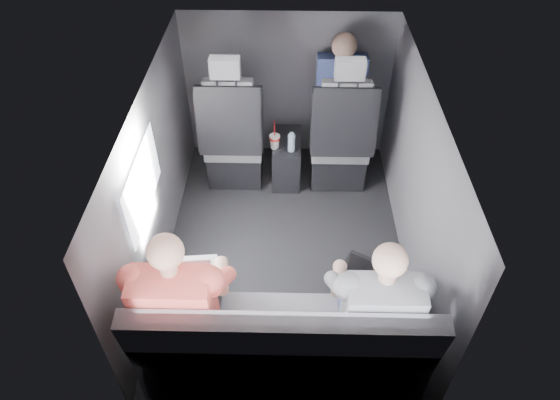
{
  "coord_description": "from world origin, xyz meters",
  "views": [
    {
      "loc": [
        0.02,
        -2.62,
        2.91
      ],
      "look_at": [
        -0.04,
        -0.05,
        0.55
      ],
      "focal_mm": 32.0,
      "sensor_mm": 36.0,
      "label": 1
    }
  ],
  "objects_px": {
    "front_seat_right": "(340,143)",
    "laptop_black": "(369,274)",
    "front_seat_left": "(234,142)",
    "water_bottle": "(291,143)",
    "laptop_white": "(189,273)",
    "soda_cup": "(275,141)",
    "passenger_rear_right": "(374,305)",
    "passenger_front_right": "(340,91)",
    "center_console": "(286,159)",
    "passenger_rear_left": "(183,300)",
    "rear_bench": "(283,348)"
  },
  "relations": [
    {
      "from": "rear_bench",
      "to": "water_bottle",
      "type": "bearing_deg",
      "value": 88.72
    },
    {
      "from": "laptop_white",
      "to": "passenger_rear_right",
      "type": "relative_size",
      "value": 0.28
    },
    {
      "from": "water_bottle",
      "to": "passenger_front_right",
      "type": "height_order",
      "value": "passenger_front_right"
    },
    {
      "from": "front_seat_right",
      "to": "soda_cup",
      "type": "bearing_deg",
      "value": -172.8
    },
    {
      "from": "water_bottle",
      "to": "passenger_rear_right",
      "type": "bearing_deg",
      "value": -74.75
    },
    {
      "from": "front_seat_right",
      "to": "passenger_rear_left",
      "type": "height_order",
      "value": "front_seat_right"
    },
    {
      "from": "front_seat_left",
      "to": "passenger_front_right",
      "type": "relative_size",
      "value": 1.52
    },
    {
      "from": "center_console",
      "to": "soda_cup",
      "type": "relative_size",
      "value": 1.79
    },
    {
      "from": "front_seat_left",
      "to": "water_bottle",
      "type": "distance_m",
      "value": 0.51
    },
    {
      "from": "passenger_rear_left",
      "to": "passenger_rear_right",
      "type": "distance_m",
      "value": 1.06
    },
    {
      "from": "soda_cup",
      "to": "laptop_white",
      "type": "xyz_separation_m",
      "value": [
        -0.46,
        -1.55,
        0.16
      ]
    },
    {
      "from": "front_seat_left",
      "to": "center_console",
      "type": "xyz_separation_m",
      "value": [
        0.45,
        0.04,
        -0.2
      ]
    },
    {
      "from": "front_seat_left",
      "to": "water_bottle",
      "type": "height_order",
      "value": "front_seat_left"
    },
    {
      "from": "front_seat_left",
      "to": "laptop_black",
      "type": "height_order",
      "value": "front_seat_left"
    },
    {
      "from": "front_seat_right",
      "to": "center_console",
      "type": "relative_size",
      "value": 2.64
    },
    {
      "from": "front_seat_left",
      "to": "laptop_black",
      "type": "xyz_separation_m",
      "value": [
        0.95,
        -1.59,
        0.23
      ]
    },
    {
      "from": "passenger_front_right",
      "to": "water_bottle",
      "type": "bearing_deg",
      "value": -138.07
    },
    {
      "from": "passenger_rear_left",
      "to": "laptop_black",
      "type": "bearing_deg",
      "value": 11.41
    },
    {
      "from": "soda_cup",
      "to": "passenger_rear_right",
      "type": "bearing_deg",
      "value": -70.83
    },
    {
      "from": "passenger_rear_left",
      "to": "passenger_front_right",
      "type": "height_order",
      "value": "passenger_front_right"
    },
    {
      "from": "center_console",
      "to": "rear_bench",
      "type": "distance_m",
      "value": 1.94
    },
    {
      "from": "soda_cup",
      "to": "front_seat_left",
      "type": "bearing_deg",
      "value": 168.78
    },
    {
      "from": "soda_cup",
      "to": "passenger_front_right",
      "type": "bearing_deg",
      "value": 31.04
    },
    {
      "from": "front_seat_left",
      "to": "passenger_front_right",
      "type": "xyz_separation_m",
      "value": [
        0.89,
        0.26,
        0.35
      ]
    },
    {
      "from": "passenger_front_right",
      "to": "center_console",
      "type": "bearing_deg",
      "value": -153.85
    },
    {
      "from": "front_seat_left",
      "to": "center_console",
      "type": "bearing_deg",
      "value": 5.07
    },
    {
      "from": "laptop_black",
      "to": "passenger_rear_left",
      "type": "xyz_separation_m",
      "value": [
        -1.05,
        -0.21,
        0.01
      ]
    },
    {
      "from": "water_bottle",
      "to": "front_seat_right",
      "type": "bearing_deg",
      "value": 14.36
    },
    {
      "from": "water_bottle",
      "to": "passenger_front_right",
      "type": "relative_size",
      "value": 0.21
    },
    {
      "from": "laptop_white",
      "to": "passenger_rear_left",
      "type": "height_order",
      "value": "passenger_rear_left"
    },
    {
      "from": "passenger_front_right",
      "to": "rear_bench",
      "type": "bearing_deg",
      "value": -101.62
    },
    {
      "from": "front_seat_left",
      "to": "passenger_rear_left",
      "type": "xyz_separation_m",
      "value": [
        -0.1,
        -1.81,
        0.23
      ]
    },
    {
      "from": "center_console",
      "to": "laptop_white",
      "type": "height_order",
      "value": "laptop_white"
    },
    {
      "from": "center_console",
      "to": "passenger_rear_left",
      "type": "relative_size",
      "value": 0.39
    },
    {
      "from": "center_console",
      "to": "passenger_front_right",
      "type": "bearing_deg",
      "value": 26.15
    },
    {
      "from": "passenger_rear_left",
      "to": "rear_bench",
      "type": "bearing_deg",
      "value": -9.72
    },
    {
      "from": "laptop_white",
      "to": "laptop_black",
      "type": "distance_m",
      "value": 1.05
    },
    {
      "from": "laptop_white",
      "to": "passenger_rear_right",
      "type": "xyz_separation_m",
      "value": [
        1.06,
        -0.19,
        -0.01
      ]
    },
    {
      "from": "water_bottle",
      "to": "passenger_rear_right",
      "type": "relative_size",
      "value": 0.15
    },
    {
      "from": "front_seat_right",
      "to": "passenger_front_right",
      "type": "bearing_deg",
      "value": 91.32
    },
    {
      "from": "front_seat_left",
      "to": "passenger_front_right",
      "type": "height_order",
      "value": "front_seat_left"
    },
    {
      "from": "soda_cup",
      "to": "passenger_rear_right",
      "type": "relative_size",
      "value": 0.22
    },
    {
      "from": "laptop_black",
      "to": "soda_cup",
      "type": "bearing_deg",
      "value": 111.41
    },
    {
      "from": "water_bottle",
      "to": "passenger_rear_left",
      "type": "bearing_deg",
      "value": -109.26
    },
    {
      "from": "rear_bench",
      "to": "water_bottle",
      "type": "height_order",
      "value": "rear_bench"
    },
    {
      "from": "soda_cup",
      "to": "passenger_front_right",
      "type": "relative_size",
      "value": 0.32
    },
    {
      "from": "front_seat_right",
      "to": "laptop_black",
      "type": "bearing_deg",
      "value": -88.27
    },
    {
      "from": "front_seat_right",
      "to": "center_console",
      "type": "bearing_deg",
      "value": 174.93
    },
    {
      "from": "front_seat_right",
      "to": "laptop_black",
      "type": "height_order",
      "value": "front_seat_right"
    },
    {
      "from": "front_seat_left",
      "to": "soda_cup",
      "type": "xyz_separation_m",
      "value": [
        0.35,
        -0.07,
        0.07
      ]
    }
  ]
}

